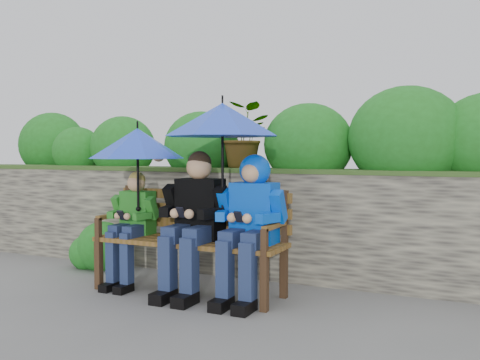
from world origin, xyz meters
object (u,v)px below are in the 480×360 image
at_px(umbrella_left, 138,143).
at_px(park_bench, 193,233).
at_px(boy_left, 132,221).
at_px(umbrella_right, 222,120).
at_px(boy_right, 250,215).
at_px(boy_middle, 194,216).

bearing_deg(umbrella_left, park_bench, 11.25).
relative_size(boy_left, umbrella_right, 1.07).
distance_m(boy_left, boy_right, 1.14).
bearing_deg(boy_right, boy_left, 179.87).
bearing_deg(umbrella_left, boy_left, 161.21).
xyz_separation_m(park_bench, umbrella_left, (-0.49, -0.10, 0.76)).
xyz_separation_m(park_bench, umbrella_right, (0.32, -0.07, 0.94)).
height_order(boy_right, umbrella_left, umbrella_left).
bearing_deg(boy_right, park_bench, 172.98).
height_order(umbrella_left, umbrella_right, umbrella_right).
distance_m(boy_left, umbrella_right, 1.25).
bearing_deg(boy_left, boy_right, -0.13).
relative_size(boy_right, umbrella_left, 1.42).
distance_m(umbrella_left, umbrella_right, 0.83).
bearing_deg(boy_middle, boy_right, 1.83).
xyz_separation_m(park_bench, boy_left, (-0.58, -0.07, 0.08)).
xyz_separation_m(boy_left, umbrella_left, (0.09, -0.03, 0.68)).
xyz_separation_m(boy_right, umbrella_right, (-0.24, -0.00, 0.76)).
relative_size(umbrella_left, umbrella_right, 0.87).
xyz_separation_m(boy_right, umbrella_left, (-1.05, -0.03, 0.57)).
bearing_deg(boy_middle, umbrella_right, 2.75).
height_order(boy_right, umbrella_right, umbrella_right).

